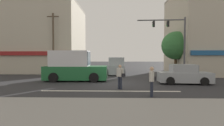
% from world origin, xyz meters
% --- Properties ---
extents(ground_plane, '(120.00, 120.00, 0.00)m').
position_xyz_m(ground_plane, '(0.00, 0.00, 0.00)').
color(ground_plane, '#2B2B2D').
extents(lane_marking_stripe, '(9.00, 0.24, 0.01)m').
position_xyz_m(lane_marking_stripe, '(0.00, -3.50, 0.00)').
color(lane_marking_stripe, silver).
rests_on(lane_marking_stripe, ground).
extents(sidewalk_curb, '(40.00, 5.00, 0.16)m').
position_xyz_m(sidewalk_curb, '(0.00, -8.50, 0.08)').
color(sidewalk_curb, gray).
rests_on(sidewalk_curb, ground).
extents(building_left_block, '(11.46, 9.94, 9.81)m').
position_xyz_m(building_left_block, '(-10.82, 11.42, 4.90)').
color(building_left_block, '#B7AD99').
rests_on(building_left_block, ground).
extents(building_right_corner, '(10.11, 9.43, 10.48)m').
position_xyz_m(building_right_corner, '(12.89, 8.30, 5.24)').
color(building_right_corner, '#B7AD99').
rests_on(building_right_corner, ground).
extents(street_tree, '(3.35, 3.35, 5.21)m').
position_xyz_m(street_tree, '(7.50, 6.44, 3.52)').
color(street_tree, '#4C3823').
rests_on(street_tree, ground).
extents(utility_pole_near_left, '(1.40, 0.22, 7.34)m').
position_xyz_m(utility_pole_near_left, '(-7.10, 5.95, 3.82)').
color(utility_pole_near_left, brown).
rests_on(utility_pole_near_left, ground).
extents(utility_pole_far_right, '(1.40, 0.22, 7.02)m').
position_xyz_m(utility_pole_far_right, '(8.76, 9.53, 3.66)').
color(utility_pole_far_right, brown).
rests_on(utility_pole_far_right, ground).
extents(traffic_light_mast, '(4.89, 0.35, 6.20)m').
position_xyz_m(traffic_light_mast, '(6.38, 3.41, 4.18)').
color(traffic_light_mast, '#47474C').
rests_on(traffic_light_mast, ground).
extents(box_truck_waiting_far, '(5.62, 2.29, 2.75)m').
position_xyz_m(box_truck_waiting_far, '(-3.47, 1.13, 1.25)').
color(box_truck_waiting_far, '#1E6033').
rests_on(box_truck_waiting_far, ground).
extents(van_crossing_leftbound, '(2.05, 4.61, 2.11)m').
position_xyz_m(van_crossing_leftbound, '(0.41, 7.21, 1.01)').
color(van_crossing_leftbound, '#999EA3').
rests_on(van_crossing_leftbound, ground).
extents(sedan_parked_curbside, '(4.22, 2.12, 1.58)m').
position_xyz_m(sedan_parked_curbside, '(5.94, -0.24, 0.71)').
color(sedan_parked_curbside, '#999EA3').
rests_on(sedan_parked_curbside, ground).
extents(pedestrian_foreground_with_bag, '(0.46, 0.66, 1.67)m').
position_xyz_m(pedestrian_foreground_with_bag, '(2.37, -5.00, 0.95)').
color(pedestrian_foreground_with_bag, '#232838').
rests_on(pedestrian_foreground_with_bag, ground).
extents(pedestrian_mid_crossing, '(0.60, 0.57, 1.67)m').
position_xyz_m(pedestrian_mid_crossing, '(0.67, -2.83, 0.95)').
color(pedestrian_mid_crossing, '#232838').
rests_on(pedestrian_mid_crossing, ground).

